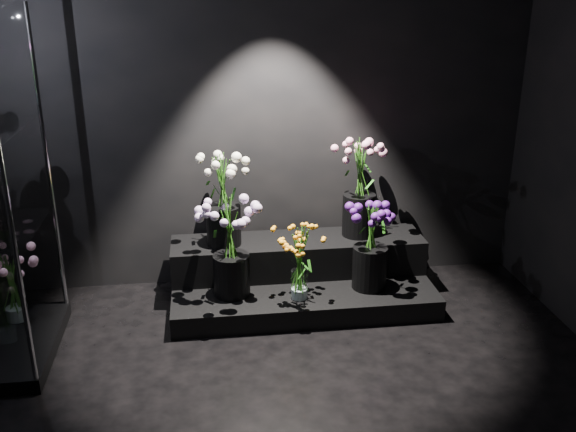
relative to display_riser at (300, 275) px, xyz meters
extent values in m
plane|color=black|center=(-0.25, 0.37, 1.23)|extent=(4.00, 0.00, 4.00)
cube|color=black|center=(0.00, -0.09, -0.09)|extent=(1.87, 0.83, 0.16)
cube|color=black|center=(0.00, 0.11, 0.11)|extent=(1.87, 0.42, 0.26)
cube|color=black|center=(-1.94, -0.52, -0.12)|extent=(0.58, 0.96, 0.10)
cylinder|color=white|center=(-0.05, -0.32, 0.09)|extent=(0.12, 0.12, 0.21)
cylinder|color=black|center=(-0.51, -0.20, 0.13)|extent=(0.25, 0.25, 0.30)
cylinder|color=black|center=(0.46, -0.22, 0.14)|extent=(0.25, 0.25, 0.31)
cylinder|color=black|center=(-0.55, 0.09, 0.39)|extent=(0.25, 0.25, 0.30)
cylinder|color=black|center=(0.46, 0.14, 0.40)|extent=(0.24, 0.24, 0.32)
cylinder|color=white|center=(-1.95, -0.26, 0.06)|extent=(0.14, 0.14, 0.27)
camera|label=1|loc=(-0.66, -4.24, 2.08)|focal=40.00mm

